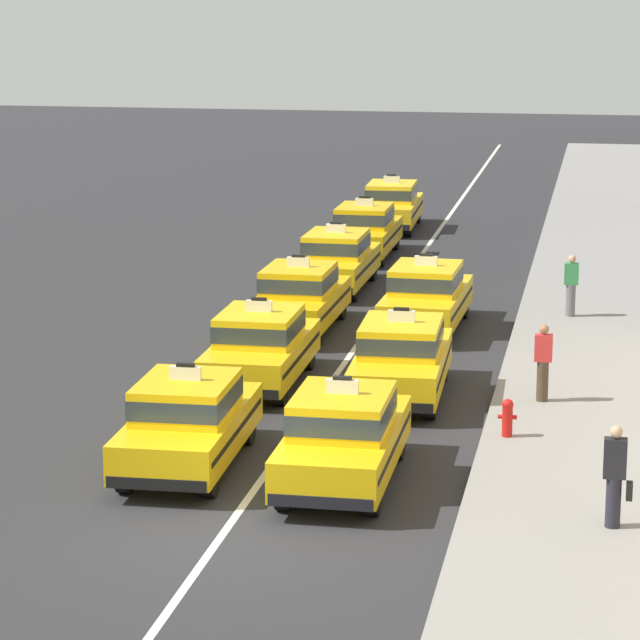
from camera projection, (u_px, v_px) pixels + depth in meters
ground_plane at (222, 536)px, 24.02m from camera, size 160.00×160.00×0.00m
lane_stripe_left_right at (397, 289)px, 43.19m from camera, size 0.14×80.00×0.01m
sidewalk_curb at (595, 335)px, 37.36m from camera, size 4.00×90.00×0.15m
taxi_left_nearest at (188, 421)px, 27.18m from camera, size 1.94×4.61×1.96m
taxi_left_second at (260, 346)px, 32.76m from camera, size 1.86×4.58×1.96m
taxi_left_third at (299, 297)px, 37.86m from camera, size 1.86×4.58×1.96m
taxi_left_fourth at (337, 259)px, 42.98m from camera, size 1.86×4.58×1.96m
taxi_left_fifth at (365, 230)px, 48.06m from camera, size 1.83×4.57×1.96m
taxi_left_sixth at (392, 205)px, 53.51m from camera, size 1.95×4.61×1.96m
taxi_right_nearest at (343, 435)px, 26.30m from camera, size 1.85×4.57×1.96m
taxi_right_second at (401, 357)px, 31.77m from camera, size 1.95×4.61×1.96m
taxi_right_third at (426, 296)px, 38.01m from camera, size 1.95×4.61×1.96m
pedestrian_near_crosswalk at (615, 477)px, 23.80m from camera, size 0.47×0.24×1.66m
pedestrian_mid_block at (571, 285)px, 38.91m from camera, size 0.36×0.24×1.59m
pedestrian_by_storefront at (543, 362)px, 31.01m from camera, size 0.36×0.24×1.60m
fire_hydrant at (507, 416)px, 28.66m from camera, size 0.36×0.22×0.73m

